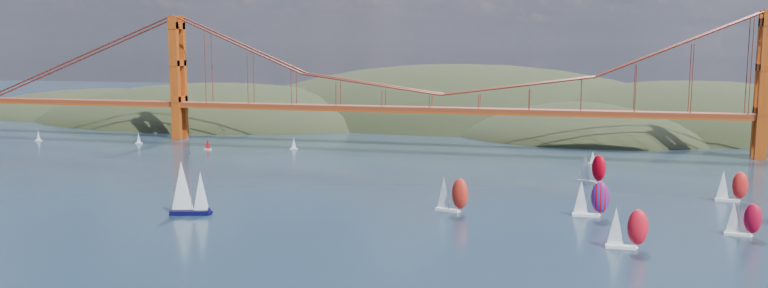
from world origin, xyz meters
TOP-DOWN VIEW (x-y plane):
  - ground at (0.00, 0.00)m, footprint 1200.00×1200.00m
  - headlands at (44.95, 278.29)m, footprint 725.00×225.00m
  - bridge at (-1.75, 180.00)m, footprint 552.00×12.00m
  - sloop_navy at (-42.15, 44.47)m, footprint 10.31×7.02m
  - racer_0 at (22.09, 63.86)m, footprint 9.09×5.42m
  - racer_1 at (63.37, 38.41)m, footprint 8.55×3.43m
  - racer_2 at (89.53, 55.67)m, footprint 7.80×3.92m
  - racer_3 at (94.43, 94.50)m, footprint 8.34×3.39m
  - racer_5 at (57.99, 113.44)m, footprint 9.15×7.13m
  - racer_rwb at (56.63, 67.03)m, footprint 8.99×3.70m
  - distant_boat_0 at (-177.02, 157.60)m, footprint 3.00×2.00m
  - distant_boat_1 at (-129.04, 160.49)m, footprint 3.00×2.00m
  - distant_boat_2 at (-91.42, 150.62)m, footprint 3.00×2.00m
  - distant_boat_3 at (-57.91, 160.46)m, footprint 3.00×2.00m
  - distant_boat_8 at (59.43, 151.96)m, footprint 3.00×2.00m

SIDE VIEW (x-z plane):
  - headlands at x=44.95m, z-range -60.46..35.54m
  - ground at x=0.00m, z-range 0.00..0.00m
  - distant_boat_0 at x=-177.02m, z-range 0.06..4.76m
  - distant_boat_1 at x=-129.04m, z-range 0.06..4.76m
  - distant_boat_2 at x=-91.42m, z-range 0.06..4.76m
  - distant_boat_3 at x=-57.91m, z-range 0.06..4.76m
  - distant_boat_8 at x=59.43m, z-range 0.06..4.76m
  - racer_2 at x=89.53m, z-range -0.24..8.53m
  - racer_3 at x=94.43m, z-range -0.26..9.34m
  - racer_1 at x=63.37m, z-range -0.27..9.61m
  - racer_0 at x=22.09m, z-range -0.28..9.91m
  - racer_rwb at x=56.63m, z-range -0.28..10.03m
  - racer_5 at x=57.99m, z-range -0.29..10.09m
  - sloop_navy at x=-42.15m, z-range -0.90..14.40m
  - bridge at x=-1.75m, z-range 4.73..59.73m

